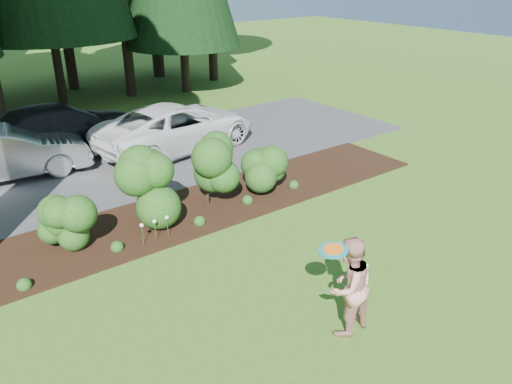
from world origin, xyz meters
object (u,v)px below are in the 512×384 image
(car_dark_suv, at_px, (61,128))
(adult, at_px, (348,286))
(car_white_suv, at_px, (177,127))
(child, at_px, (360,289))
(car_silver_wagon, at_px, (4,153))
(frisbee, at_px, (333,250))

(car_dark_suv, distance_m, adult, 11.68)
(car_dark_suv, height_order, adult, adult)
(car_white_suv, height_order, child, car_white_suv)
(car_dark_suv, xyz_separation_m, child, (1.40, -11.49, -0.27))
(car_silver_wagon, xyz_separation_m, car_dark_suv, (1.99, 1.28, 0.03))
(car_white_suv, distance_m, frisbee, 10.02)
(car_dark_suv, bearing_deg, adult, 179.08)
(car_silver_wagon, bearing_deg, car_dark_suv, -50.08)
(adult, bearing_deg, frisbee, -2.68)
(car_silver_wagon, height_order, frisbee, frisbee)
(adult, relative_size, frisbee, 3.86)
(child, bearing_deg, car_dark_suv, -67.68)
(adult, bearing_deg, child, -166.45)
(car_silver_wagon, distance_m, car_dark_suv, 2.37)
(car_silver_wagon, distance_m, child, 10.77)
(adult, xyz_separation_m, frisbee, (-0.43, -0.01, 0.84))
(child, bearing_deg, car_silver_wagon, -56.26)
(car_silver_wagon, height_order, child, car_silver_wagon)
(car_silver_wagon, xyz_separation_m, adult, (2.92, -10.36, 0.10))
(car_dark_suv, bearing_deg, frisbee, 176.99)
(car_white_suv, height_order, frisbee, frisbee)
(car_silver_wagon, distance_m, frisbee, 10.71)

